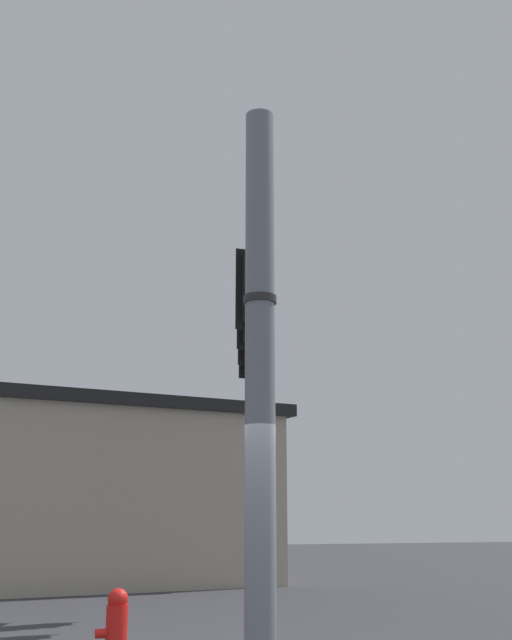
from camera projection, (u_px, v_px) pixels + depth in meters
signal_pole at (260, 375)px, 7.94m from camera, size 0.32×0.32×6.03m
mast_arm at (256, 259)px, 12.13m from camera, size 2.43×7.00×0.14m
traffic_light_nearest_pole at (258, 286)px, 10.95m from camera, size 0.54×0.49×1.31m
traffic_light_mid_inner at (257, 310)px, 12.21m from camera, size 0.54×0.49×1.31m
traffic_light_mid_outer at (256, 330)px, 13.48m from camera, size 0.54×0.49×1.31m
traffic_light_arm_end at (255, 346)px, 14.74m from camera, size 0.54×0.49×1.31m
street_name_sign at (260, 305)px, 8.35m from camera, size 0.50×1.13×0.22m
storefront_building at (18, 493)px, 19.15m from camera, size 13.11×9.19×4.39m
fire_hydrant at (116, 627)px, 8.35m from camera, size 0.35×0.24×0.82m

